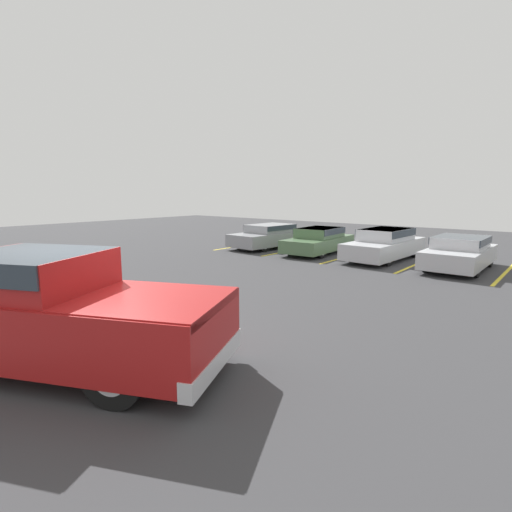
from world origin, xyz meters
TOP-DOWN VIEW (x-y plane):
  - ground_plane at (0.00, 0.00)m, footprint 60.00×60.00m
  - stall_stripe_a at (-7.17, 12.75)m, footprint 0.12×4.94m
  - stall_stripe_b at (-4.18, 12.75)m, footprint 0.12×4.94m
  - stall_stripe_c at (-1.19, 12.75)m, footprint 0.12×4.94m
  - stall_stripe_d at (1.80, 12.75)m, footprint 0.12×4.94m
  - stall_stripe_e at (4.79, 12.75)m, footprint 0.12×4.94m
  - pickup_truck at (0.21, -0.69)m, footprint 6.13×4.31m
  - parked_sedan_a at (-5.63, 12.79)m, footprint 2.11×4.52m
  - parked_sedan_b at (-2.70, 12.76)m, footprint 2.01×4.40m
  - parked_sedan_c at (0.35, 13.02)m, footprint 1.93×4.85m
  - parked_sedan_d at (3.33, 12.62)m, footprint 1.82×4.21m

SIDE VIEW (x-z plane):
  - ground_plane at x=0.00m, z-range 0.00..0.00m
  - stall_stripe_a at x=-7.17m, z-range 0.00..0.01m
  - stall_stripe_b at x=-4.18m, z-range 0.00..0.01m
  - stall_stripe_c at x=-1.19m, z-range 0.00..0.01m
  - stall_stripe_d at x=1.80m, z-range 0.00..0.01m
  - stall_stripe_e at x=4.79m, z-range 0.00..0.01m
  - parked_sedan_b at x=-2.70m, z-range 0.04..1.22m
  - parked_sedan_a at x=-5.63m, z-range 0.04..1.23m
  - parked_sedan_d at x=3.33m, z-range 0.04..1.25m
  - parked_sedan_c at x=0.35m, z-range 0.04..1.34m
  - pickup_truck at x=0.21m, z-range 0.00..1.88m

